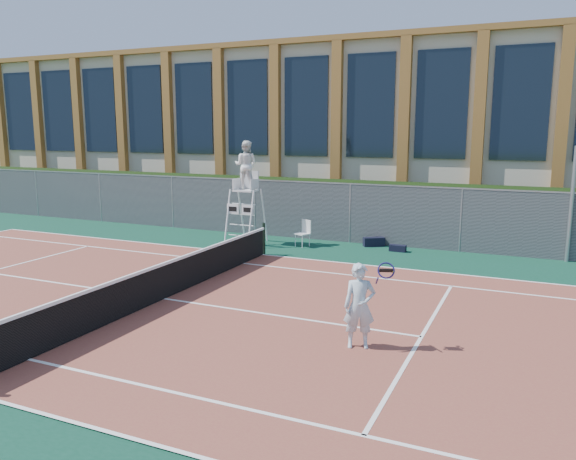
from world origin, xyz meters
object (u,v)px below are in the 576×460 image
at_px(steel_pole, 571,205).
at_px(tennis_player, 360,306).
at_px(umpire_chair, 246,168).
at_px(plastic_chair, 304,231).

height_order(steel_pole, tennis_player, steel_pole).
bearing_deg(umpire_chair, tennis_player, -49.86).
relative_size(steel_pole, tennis_player, 2.20).
xyz_separation_m(plastic_chair, tennis_player, (4.67, -8.49, 0.29)).
relative_size(umpire_chair, plastic_chair, 3.99).
height_order(plastic_chair, tennis_player, tennis_player).
xyz_separation_m(umpire_chair, plastic_chair, (2.15, 0.40, -2.24)).
bearing_deg(tennis_player, steel_pole, 67.82).
xyz_separation_m(steel_pole, plastic_chair, (-8.64, -1.25, -1.27)).
distance_m(steel_pole, umpire_chair, 10.96).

